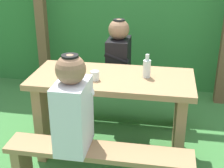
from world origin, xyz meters
The scene contains 11 objects.
ground_plane centered at (0.00, 0.00, 0.00)m, with size 12.00×12.00×0.00m, color #3B7939.
hedge_backdrop centered at (0.00, 1.88, 1.14)m, with size 6.40×0.65×2.29m, color #2F7934.
pergola_post_left centered at (-1.13, 1.30, 0.98)m, with size 0.12×0.12×1.96m, color brown.
picnic_table centered at (0.00, 0.00, 0.52)m, with size 1.40×0.64×0.77m.
bench_near centered at (0.00, -0.59, 0.31)m, with size 1.40×0.24×0.43m.
bench_far centered at (0.00, 0.59, 0.31)m, with size 1.40×0.24×0.43m.
person_white_shirt centered at (-0.18, -0.59, 0.76)m, with size 0.25×0.35×0.72m.
person_black_coat centered at (-0.03, 0.59, 0.76)m, with size 0.25×0.35×0.72m.
drinking_glass centered at (-0.13, -0.10, 0.81)m, with size 0.07×0.07×0.08m, color silver.
bottle_left centered at (0.29, 0.04, 0.86)m, with size 0.07×0.07×0.20m.
cell_phone centered at (-0.31, 0.05, 0.78)m, with size 0.07×0.14×0.01m, color silver.
Camera 1 is at (0.44, -2.53, 1.80)m, focal length 51.56 mm.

